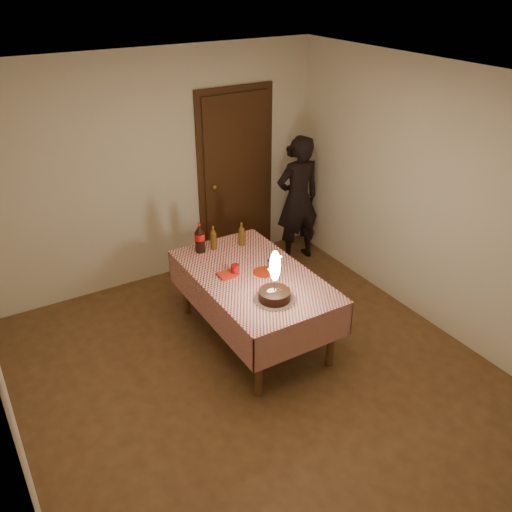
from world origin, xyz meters
The scene contains 12 objects.
ground centered at (0.00, 0.00, 0.00)m, with size 4.00×4.50×0.01m, color brown.
room_shell centered at (0.03, 0.08, 1.65)m, with size 4.04×4.54×2.62m.
dining_table centered at (0.28, 0.60, 0.63)m, with size 1.02×1.72×0.73m.
birthday_cake centered at (0.21, 0.13, 0.84)m, with size 0.35×0.35×0.49m.
red_plate centered at (0.39, 0.57, 0.73)m, with size 0.22×0.22×0.01m, color #A8240B.
red_cup centered at (0.13, 0.69, 0.78)m, with size 0.08×0.08×0.10m, color #AB0B0C.
clear_cup centered at (0.48, 0.61, 0.77)m, with size 0.07×0.07×0.09m, color silver.
napkin_stack centered at (0.04, 0.70, 0.74)m, with size 0.15×0.15×0.02m, color red.
cola_bottle centered at (0.05, 1.28, 0.88)m, with size 0.10×0.10×0.32m.
amber_bottle_left centered at (0.19, 1.26, 0.84)m, with size 0.06×0.06×0.25m.
amber_bottle_right centered at (0.48, 1.18, 0.84)m, with size 0.06×0.06×0.25m.
photographer centered at (1.60, 1.77, 0.80)m, with size 0.60×0.46×1.59m.
Camera 1 is at (-1.98, -3.21, 3.34)m, focal length 38.00 mm.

